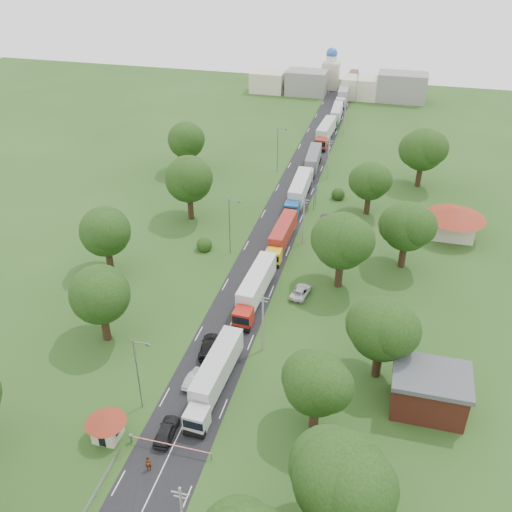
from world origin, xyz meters
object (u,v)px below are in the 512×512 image
(guard_booth, at_px, (106,423))
(info_sign, at_px, (315,193))
(car_lane_front, at_px, (166,431))
(car_lane_mid, at_px, (194,379))
(truck_0, at_px, (215,376))
(boom_barrier, at_px, (158,443))
(pedestrian_near, at_px, (149,464))

(guard_booth, distance_m, info_sign, 61.27)
(car_lane_front, relative_size, car_lane_mid, 1.12)
(guard_booth, xyz_separation_m, info_sign, (12.40, 60.00, 0.84))
(truck_0, relative_size, car_lane_front, 3.20)
(truck_0, height_order, car_lane_front, truck_0)
(info_sign, relative_size, truck_0, 0.28)
(guard_booth, distance_m, truck_0, 13.23)
(guard_booth, relative_size, car_lane_mid, 1.07)
(boom_barrier, distance_m, car_lane_front, 1.79)
(guard_booth, distance_m, car_lane_mid, 11.98)
(car_lane_mid, xyz_separation_m, pedestrian_near, (-0.24, -12.94, 0.20))
(boom_barrier, xyz_separation_m, car_lane_mid, (0.36, 10.14, -0.21))
(car_lane_front, height_order, pedestrian_near, pedestrian_near)
(boom_barrier, distance_m, info_sign, 60.39)
(boom_barrier, bearing_deg, info_sign, 83.76)
(boom_barrier, relative_size, guard_booth, 2.10)
(car_lane_front, bearing_deg, pedestrian_near, 85.84)
(info_sign, height_order, truck_0, info_sign)
(boom_barrier, height_order, pedestrian_near, pedestrian_near)
(info_sign, distance_m, car_lane_front, 58.61)
(guard_booth, distance_m, car_lane_front, 6.44)
(guard_booth, relative_size, pedestrian_near, 2.50)
(boom_barrier, xyz_separation_m, pedestrian_near, (0.12, -2.79, -0.01))
(boom_barrier, relative_size, car_lane_mid, 2.24)
(info_sign, height_order, car_lane_front, info_sign)
(guard_booth, height_order, pedestrian_near, guard_booth)
(truck_0, height_order, pedestrian_near, truck_0)
(truck_0, distance_m, car_lane_front, 8.59)
(boom_barrier, xyz_separation_m, truck_0, (3.11, 9.74, 1.27))
(info_sign, bearing_deg, car_lane_mid, -97.09)
(guard_booth, height_order, truck_0, truck_0)
(guard_booth, bearing_deg, car_lane_mid, 58.57)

